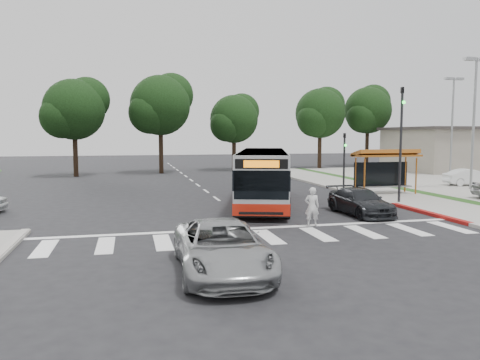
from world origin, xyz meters
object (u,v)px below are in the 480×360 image
object	(u,v)px
dark_sedan	(360,202)
transit_bus	(263,178)
pedestrian	(312,207)
silver_suv_south	(222,248)

from	to	relation	value
dark_sedan	transit_bus	bearing A→B (deg)	126.60
transit_bus	pedestrian	world-z (taller)	transit_bus
dark_sedan	silver_suv_south	xyz separation A→B (m)	(-8.40, -7.94, 0.09)
transit_bus	pedestrian	size ratio (longest dim) A/B	6.88
transit_bus	pedestrian	xyz separation A→B (m)	(0.26, -6.62, -0.65)
transit_bus	silver_suv_south	xyz separation A→B (m)	(-4.77, -12.38, -0.77)
pedestrian	dark_sedan	size ratio (longest dim) A/B	0.38
dark_sedan	silver_suv_south	distance (m)	11.56
pedestrian	silver_suv_south	size ratio (longest dim) A/B	0.32
silver_suv_south	pedestrian	bearing A→B (deg)	51.00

